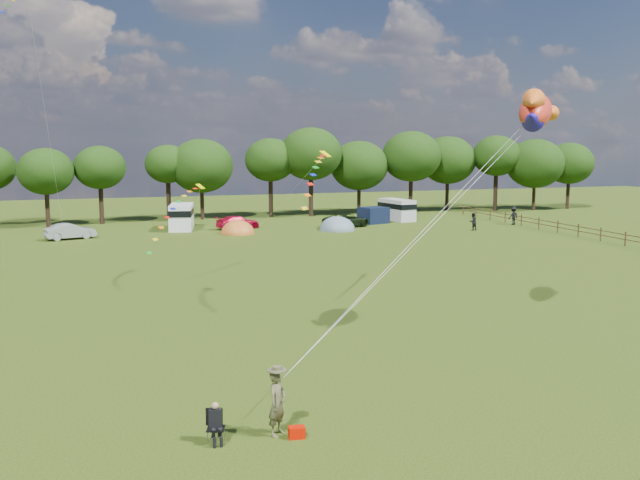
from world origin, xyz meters
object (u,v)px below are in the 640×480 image
object	(u,v)px
car_b	(70,231)
campervan_d	(397,209)
camp_chair	(215,418)
walker_b	(513,216)
fish_kite	(535,111)
walker_a	(473,222)
tent_greyblue	(337,230)
tent_orange	(238,233)
car_c	(238,222)
car_d	(347,220)
kite_flyer	(277,403)
campervan_c	(181,216)

from	to	relation	value
car_b	campervan_d	xyz separation A→B (m)	(34.02, 5.07, 0.53)
camp_chair	walker_b	size ratio (longest dim) A/B	0.64
fish_kite	walker_a	distance (m)	38.90
campervan_d	tent_greyblue	xyz separation A→B (m)	(-9.21, -6.31, -1.23)
camp_chair	tent_greyblue	bearing A→B (deg)	84.56
tent_orange	fish_kite	size ratio (longest dim) A/B	0.90
car_c	walker_a	xyz separation A→B (m)	(21.60, -8.50, 0.22)
walker_a	walker_b	world-z (taller)	walker_b
car_d	car_b	bearing A→B (deg)	73.78
kite_flyer	camp_chair	bearing A→B (deg)	133.85
kite_flyer	car_c	bearing A→B (deg)	34.93
campervan_c	camp_chair	xyz separation A→B (m)	(-5.52, -51.24, -0.61)
car_b	kite_flyer	xyz separation A→B (m)	(6.69, -47.11, 0.27)
campervan_c	tent_greyblue	xyz separation A→B (m)	(14.44, -5.42, -1.32)
camp_chair	car_d	bearing A→B (deg)	83.72
car_c	campervan_c	distance (m)	5.59
car_c	tent_greyblue	xyz separation A→B (m)	(9.03, -4.20, -0.62)
fish_kite	car_d	bearing A→B (deg)	31.05
tent_greyblue	fish_kite	world-z (taller)	fish_kite
campervan_d	fish_kite	size ratio (longest dim) A/B	1.25
car_b	tent_orange	bearing A→B (deg)	-109.58
car_c	car_d	size ratio (longest dim) A/B	0.84
car_d	walker_a	distance (m)	12.57
car_d	camp_chair	world-z (taller)	car_d
tent_greyblue	camp_chair	distance (m)	49.98
car_b	campervan_c	distance (m)	11.19
car_c	campervan_c	world-z (taller)	campervan_c
walker_b	car_b	bearing A→B (deg)	-19.01
kite_flyer	camp_chair	distance (m)	1.86
campervan_d	kite_flyer	world-z (taller)	campervan_d
car_c	camp_chair	world-z (taller)	car_c
car_b	tent_orange	world-z (taller)	car_b
campervan_c	car_d	bearing A→B (deg)	-90.11
campervan_c	campervan_d	xyz separation A→B (m)	(23.65, 0.90, -0.09)
tent_greyblue	car_d	bearing A→B (deg)	50.32
car_b	car_c	bearing A→B (deg)	-95.74
campervan_d	camp_chair	size ratio (longest dim) A/B	4.10
car_b	tent_orange	size ratio (longest dim) A/B	1.13
kite_flyer	car_b	bearing A→B (deg)	53.30
tent_greyblue	kite_flyer	size ratio (longest dim) A/B	2.02
car_d	walker_a	xyz separation A→B (m)	(10.79, -6.44, 0.17)
car_c	campervan_d	size ratio (longest dim) A/B	0.85
car_d	tent_orange	world-z (taller)	car_d
walker_a	walker_b	xyz separation A→B (m)	(6.51, 2.98, 0.09)
tent_greyblue	walker_a	xyz separation A→B (m)	(12.56, -4.30, 0.84)
fish_kite	walker_b	distance (m)	44.55
car_c	kite_flyer	distance (m)	50.88
fish_kite	kite_flyer	bearing A→B (deg)	158.80
car_d	campervan_c	size ratio (longest dim) A/B	0.94
campervan_d	walker_a	distance (m)	11.14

